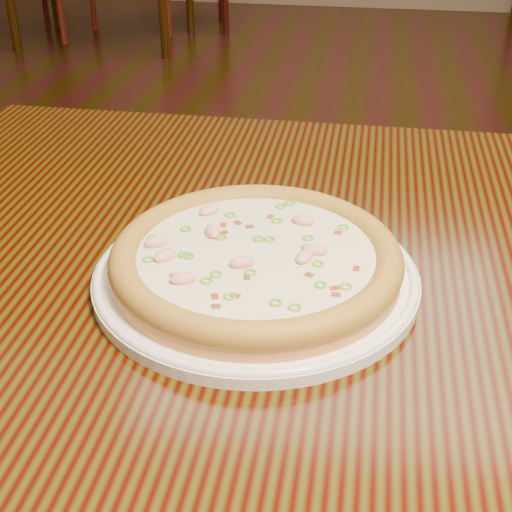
# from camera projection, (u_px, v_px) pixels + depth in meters

# --- Properties ---
(ground) EXTENTS (9.00, 9.00, 0.00)m
(ground) POSITION_uv_depth(u_px,v_px,m) (295.00, 504.00, 1.39)
(ground) COLOR black
(hero_table) EXTENTS (1.20, 0.80, 0.75)m
(hero_table) POSITION_uv_depth(u_px,v_px,m) (371.00, 343.00, 0.78)
(hero_table) COLOR black
(hero_table) RESTS_ON ground
(plate) EXTENTS (0.32, 0.32, 0.02)m
(plate) POSITION_uv_depth(u_px,v_px,m) (256.00, 275.00, 0.70)
(plate) COLOR white
(plate) RESTS_ON hero_table
(pizza) EXTENTS (0.28, 0.28, 0.03)m
(pizza) POSITION_uv_depth(u_px,v_px,m) (256.00, 259.00, 0.69)
(pizza) COLOR tan
(pizza) RESTS_ON plate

